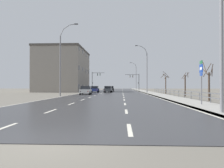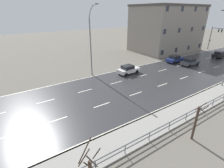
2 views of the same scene
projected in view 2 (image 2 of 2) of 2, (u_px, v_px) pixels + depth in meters
name	position (u px, v px, depth m)	size (l,w,h in m)	color
ground_plane	(198.00, 66.00, 34.21)	(160.00, 160.00, 0.12)	#666056
guardrail	(160.00, 129.00, 14.86)	(0.07, 39.37, 1.00)	#515459
street_lamp_left_bank	(91.00, 43.00, 27.18)	(2.90, 0.24, 11.41)	slate
traffic_signal_left	(214.00, 35.00, 46.84)	(4.20, 0.36, 6.29)	#38383A
car_near_right	(219.00, 54.00, 40.19)	(1.94, 4.15, 1.57)	black
car_far_right	(190.00, 62.00, 34.29)	(1.99, 4.18, 1.57)	#474C51
car_near_left	(128.00, 69.00, 29.81)	(1.94, 4.15, 1.57)	silver
car_distant	(175.00, 59.00, 36.37)	(1.84, 4.10, 1.57)	navy
brick_building	(166.00, 28.00, 46.01)	(12.14, 18.41, 11.97)	gray
bare_tree_mid	(196.00, 122.00, 14.04)	(1.12, 1.26, 3.72)	#423328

